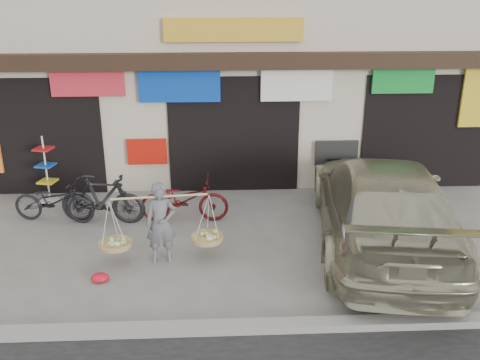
{
  "coord_description": "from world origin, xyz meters",
  "views": [
    {
      "loc": [
        -0.42,
        -8.39,
        4.7
      ],
      "look_at": [
        0.02,
        0.9,
        1.21
      ],
      "focal_mm": 40.0,
      "sensor_mm": 36.0,
      "label": 1
    }
  ],
  "objects_px": {
    "bike_0": "(54,201)",
    "display_rack": "(47,175)",
    "bike_1": "(103,199)",
    "bike_2": "(184,199)",
    "bike_3": "(102,199)",
    "street_vendor": "(161,227)",
    "suv": "(382,203)"
  },
  "relations": [
    {
      "from": "bike_0",
      "to": "bike_1",
      "type": "bearing_deg",
      "value": -85.91
    },
    {
      "from": "street_vendor",
      "to": "bike_3",
      "type": "xyz_separation_m",
      "value": [
        -1.36,
        1.67,
        -0.15
      ]
    },
    {
      "from": "street_vendor",
      "to": "display_rack",
      "type": "height_order",
      "value": "display_rack"
    },
    {
      "from": "bike_1",
      "to": "bike_0",
      "type": "bearing_deg",
      "value": 91.62
    },
    {
      "from": "bike_1",
      "to": "display_rack",
      "type": "xyz_separation_m",
      "value": [
        -1.47,
        1.21,
        0.1
      ]
    },
    {
      "from": "bike_3",
      "to": "display_rack",
      "type": "relative_size",
      "value": 1.13
    },
    {
      "from": "bike_2",
      "to": "bike_1",
      "type": "bearing_deg",
      "value": 92.06
    },
    {
      "from": "street_vendor",
      "to": "bike_0",
      "type": "distance_m",
      "value": 2.97
    },
    {
      "from": "suv",
      "to": "display_rack",
      "type": "relative_size",
      "value": 3.93
    },
    {
      "from": "display_rack",
      "to": "bike_0",
      "type": "bearing_deg",
      "value": -68.46
    },
    {
      "from": "street_vendor",
      "to": "bike_1",
      "type": "xyz_separation_m",
      "value": [
        -1.33,
        1.67,
        -0.15
      ]
    },
    {
      "from": "suv",
      "to": "bike_3",
      "type": "bearing_deg",
      "value": -4.31
    },
    {
      "from": "bike_1",
      "to": "bike_3",
      "type": "bearing_deg",
      "value": 97.63
    },
    {
      "from": "bike_2",
      "to": "bike_3",
      "type": "xyz_separation_m",
      "value": [
        -1.67,
        -0.01,
        0.04
      ]
    },
    {
      "from": "street_vendor",
      "to": "suv",
      "type": "height_order",
      "value": "suv"
    },
    {
      "from": "street_vendor",
      "to": "bike_2",
      "type": "bearing_deg",
      "value": 73.92
    },
    {
      "from": "street_vendor",
      "to": "suv",
      "type": "bearing_deg",
      "value": 1.22
    },
    {
      "from": "bike_2",
      "to": "display_rack",
      "type": "bearing_deg",
      "value": 70.53
    },
    {
      "from": "bike_1",
      "to": "bike_3",
      "type": "relative_size",
      "value": 1.0
    },
    {
      "from": "bike_2",
      "to": "bike_3",
      "type": "relative_size",
      "value": 1.05
    },
    {
      "from": "street_vendor",
      "to": "bike_1",
      "type": "height_order",
      "value": "street_vendor"
    },
    {
      "from": "bike_0",
      "to": "bike_1",
      "type": "xyz_separation_m",
      "value": [
        1.03,
        -0.11,
        0.07
      ]
    },
    {
      "from": "bike_3",
      "to": "suv",
      "type": "xyz_separation_m",
      "value": [
        5.39,
        -1.19,
        0.31
      ]
    },
    {
      "from": "street_vendor",
      "to": "bike_2",
      "type": "height_order",
      "value": "street_vendor"
    },
    {
      "from": "bike_1",
      "to": "bike_3",
      "type": "height_order",
      "value": "same"
    },
    {
      "from": "bike_2",
      "to": "display_rack",
      "type": "height_order",
      "value": "display_rack"
    },
    {
      "from": "display_rack",
      "to": "bike_1",
      "type": "bearing_deg",
      "value": -39.48
    },
    {
      "from": "bike_1",
      "to": "display_rack",
      "type": "relative_size",
      "value": 1.13
    },
    {
      "from": "street_vendor",
      "to": "bike_0",
      "type": "bearing_deg",
      "value": 137.38
    },
    {
      "from": "bike_0",
      "to": "display_rack",
      "type": "xyz_separation_m",
      "value": [
        -0.43,
        1.1,
        0.16
      ]
    },
    {
      "from": "bike_0",
      "to": "display_rack",
      "type": "bearing_deg",
      "value": 31.64
    },
    {
      "from": "bike_1",
      "to": "display_rack",
      "type": "height_order",
      "value": "display_rack"
    }
  ]
}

